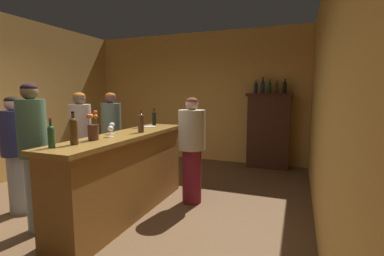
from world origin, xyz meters
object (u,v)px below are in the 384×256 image
object	(u,v)px
display_cabinet	(269,129)
wine_bottle_syrah	(51,135)
wine_bottle_pinot	(141,122)
wine_glass_front	(111,129)
wine_bottle_rose	(154,118)
display_bottle_right	(285,87)
cheese_plate	(149,127)
patron_near_entrance	(34,151)
display_bottle_left	(256,87)
patron_by_cabinet	(81,138)
display_bottle_midright	(277,87)
wine_bottle_malbec	(74,130)
wine_bottle_riesling	(141,119)
flower_arrangement	(93,130)
bartender	(192,147)
wine_glass_mid	(112,125)
bar_counter	(125,175)
display_bottle_midleft	(263,86)
patron_redhead	(112,132)
patron_tall	(16,150)
display_bottle_center	(270,87)

from	to	relation	value
display_cabinet	wine_bottle_syrah	world-z (taller)	display_cabinet
wine_bottle_pinot	wine_glass_front	world-z (taller)	wine_bottle_pinot
display_cabinet	wine_bottle_rose	world-z (taller)	display_cabinet
wine_bottle_pinot	display_bottle_right	world-z (taller)	display_bottle_right
display_cabinet	display_bottle_right	bearing A→B (deg)	-0.00
wine_bottle_syrah	cheese_plate	bearing A→B (deg)	88.05
display_cabinet	cheese_plate	size ratio (longest dim) A/B	8.24
wine_bottle_pinot	patron_near_entrance	xyz separation A→B (m)	(-0.81, -0.95, -0.26)
display_bottle_left	display_bottle_right	world-z (taller)	display_bottle_right
display_bottle_right	patron_by_cabinet	bearing A→B (deg)	-138.82
display_bottle_midright	patron_near_entrance	world-z (taller)	display_bottle_midright
wine_bottle_malbec	display_bottle_right	size ratio (longest dim) A/B	1.09
wine_bottle_syrah	wine_bottle_riesling	xyz separation A→B (m)	(-0.03, 1.67, 0.00)
flower_arrangement	bartender	bearing A→B (deg)	58.96
wine_glass_mid	display_bottle_right	world-z (taller)	display_bottle_right
wine_glass_mid	bartender	bearing A→B (deg)	42.22
bar_counter	patron_by_cabinet	world-z (taller)	patron_by_cabinet
cheese_plate	display_bottle_midleft	bearing A→B (deg)	58.22
wine_bottle_rose	display_bottle_left	distance (m)	2.49
wine_bottle_malbec	bartender	size ratio (longest dim) A/B	0.22
bartender	wine_glass_mid	bearing A→B (deg)	35.90
bar_counter	patron_near_entrance	distance (m)	1.09
display_bottle_left	bartender	size ratio (longest dim) A/B	0.18
display_bottle_left	patron_redhead	bearing A→B (deg)	-143.44
patron_redhead	patron_tall	bearing A→B (deg)	-49.56
bar_counter	patron_redhead	distance (m)	1.78
display_cabinet	wine_glass_mid	bearing A→B (deg)	-117.91
wine_bottle_rose	patron_by_cabinet	world-z (taller)	patron_by_cabinet
wine_bottle_pinot	flower_arrangement	world-z (taller)	flower_arrangement
wine_bottle_riesling	display_bottle_center	world-z (taller)	display_bottle_center
patron_by_cabinet	bartender	distance (m)	1.82
display_cabinet	patron_near_entrance	world-z (taller)	patron_near_entrance
wine_bottle_riesling	display_bottle_midright	xyz separation A→B (m)	(1.79, 2.38, 0.51)
display_bottle_left	wine_bottle_rose	bearing A→B (deg)	-122.74
display_bottle_center	display_bottle_midright	bearing A→B (deg)	0.00
patron_tall	display_bottle_midright	bearing A→B (deg)	28.86
display_bottle_midleft	display_bottle_center	bearing A→B (deg)	0.00
cheese_plate	patron_by_cabinet	size ratio (longest dim) A/B	0.12
display_bottle_right	patron_near_entrance	world-z (taller)	display_bottle_right
wine_bottle_rose	display_bottle_left	bearing A→B (deg)	57.26
wine_bottle_rose	bartender	distance (m)	0.91
wine_bottle_malbec	patron_near_entrance	distance (m)	0.70
wine_bottle_rose	display_bottle_midleft	world-z (taller)	display_bottle_midleft
display_bottle_midright	wine_glass_front	bearing A→B (deg)	-116.54
wine_bottle_malbec	patron_redhead	bearing A→B (deg)	118.24
display_cabinet	patron_by_cabinet	size ratio (longest dim) A/B	0.99
display_bottle_midright	patron_tall	bearing A→B (deg)	-130.55
display_bottle_midright	patron_tall	size ratio (longest dim) A/B	0.18
wine_glass_mid	patron_near_entrance	size ratio (longest dim) A/B	0.09
display_bottle_left	display_bottle_right	xyz separation A→B (m)	(0.58, 0.00, 0.01)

